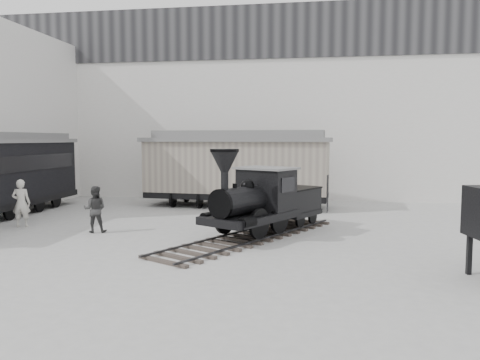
% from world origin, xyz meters
% --- Properties ---
extents(ground, '(90.00, 90.00, 0.00)m').
position_xyz_m(ground, '(0.00, 0.00, 0.00)').
color(ground, '#9E9E9B').
extents(north_wall, '(34.00, 2.51, 11.00)m').
position_xyz_m(north_wall, '(0.00, 14.98, 5.55)').
color(north_wall, silver).
rests_on(north_wall, ground).
extents(locomotive, '(5.94, 8.56, 3.09)m').
position_xyz_m(locomotive, '(1.20, 3.79, 1.14)').
color(locomotive, '#3C342F').
rests_on(locomotive, ground).
extents(boxcar, '(9.83, 3.82, 3.94)m').
position_xyz_m(boxcar, '(-0.83, 10.86, 2.06)').
color(boxcar, black).
rests_on(boxcar, ground).
extents(visitor_a, '(0.80, 0.63, 1.91)m').
position_xyz_m(visitor_a, '(-8.42, 4.02, 0.96)').
color(visitor_a, beige).
rests_on(visitor_a, ground).
extents(visitor_b, '(0.98, 0.84, 1.75)m').
position_xyz_m(visitor_b, '(-5.03, 3.44, 0.87)').
color(visitor_b, '#343434').
rests_on(visitor_b, ground).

